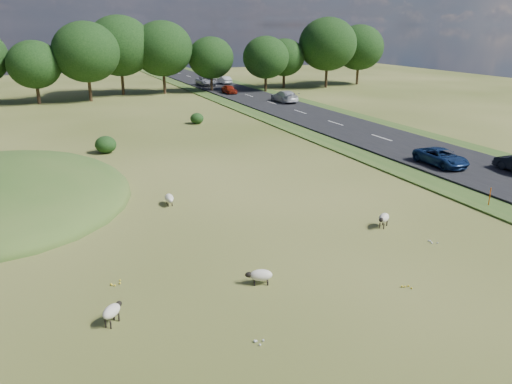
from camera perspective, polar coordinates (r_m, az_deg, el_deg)
ground at (r=43.36m, az=-10.96°, el=4.58°), size 160.00×160.00×0.00m
road at (r=59.66m, az=5.97°, el=8.71°), size 8.00×150.00×0.25m
treeline at (r=77.10m, az=-18.25°, el=14.95°), size 96.28×14.66×11.70m
shrubs at (r=50.10m, az=-20.84°, el=6.39°), size 24.95×13.47×1.46m
marker_post at (r=32.34m, az=25.14°, el=-0.56°), size 0.06×0.06×1.20m
sheep_0 at (r=30.10m, az=-9.89°, el=-0.72°), size 0.60×1.18×0.67m
sheep_1 at (r=20.85m, az=0.48°, el=-9.48°), size 1.19×0.79×0.66m
sheep_2 at (r=19.00m, az=-16.15°, el=-12.93°), size 0.95×0.98×0.75m
sheep_3 at (r=27.22m, az=14.39°, el=-2.89°), size 1.06×0.88×0.77m
car_1 at (r=90.85m, az=-3.62°, el=12.65°), size 1.43×4.11×1.36m
car_2 at (r=88.68m, az=-5.76°, el=12.49°), size 2.45×5.31×1.48m
car_3 at (r=77.93m, az=-3.09°, el=11.64°), size 1.49×3.71×1.26m
car_5 at (r=39.72m, az=20.41°, el=3.76°), size 2.05×4.45×1.24m
car_6 at (r=98.67m, az=-5.32°, el=13.04°), size 1.76×4.33×1.26m
car_7 at (r=69.16m, az=3.27°, el=10.88°), size 2.16×5.31×1.54m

